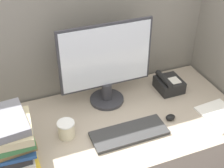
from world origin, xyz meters
The scene contains 9 objects.
cubicle_panel_rear centered at (0.00, 0.81, 0.88)m, with size 2.03×0.04×1.77m.
desk centered at (0.00, 0.39, 0.37)m, with size 1.63×0.78×0.75m.
monitor centered at (0.06, 0.60, 1.02)m, with size 0.58×0.22×0.54m.
keyboard centered at (0.07, 0.25, 0.76)m, with size 0.44×0.17×0.02m.
mouse centered at (0.35, 0.28, 0.77)m, with size 0.06×0.05×0.03m.
coffee_cup centered at (-0.27, 0.37, 0.80)m, with size 0.10×0.10×0.10m.
book_stack centered at (-0.57, 0.30, 0.89)m, with size 0.26×0.30×0.28m.
desk_telephone centered at (0.49, 0.56, 0.79)m, with size 0.16×0.18×0.12m.
paper_pile centered at (0.66, 0.19, 0.75)m, with size 0.23×0.28×0.01m.
Camera 1 is at (-0.50, -0.92, 2.00)m, focal length 50.00 mm.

